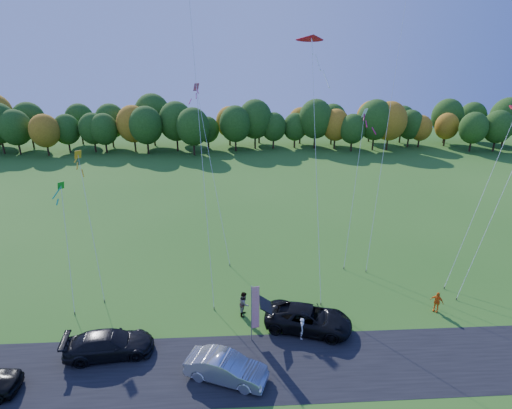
{
  "coord_description": "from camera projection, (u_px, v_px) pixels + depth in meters",
  "views": [
    {
      "loc": [
        -1.64,
        -23.57,
        18.14
      ],
      "look_at": [
        0.0,
        6.0,
        7.0
      ],
      "focal_mm": 28.0,
      "sensor_mm": 36.0,
      "label": 1
    }
  ],
  "objects": [
    {
      "name": "kite_diamond_green",
      "position": [
        67.0,
        246.0,
        30.87
      ],
      "size": [
        2.45,
        6.27,
        8.95
      ],
      "color": "#4C3F33",
      "rests_on": "ground"
    },
    {
      "name": "tree_line",
      "position": [
        242.0,
        151.0,
        79.89
      ],
      "size": [
        116.0,
        12.0,
        10.0
      ],
      "primitive_type": null,
      "color": "#1E4711",
      "rests_on": "ground"
    },
    {
      "name": "kite_delta_blue",
      "position": [
        197.0,
        101.0,
        30.23
      ],
      "size": [
        3.42,
        11.94,
        29.92
      ],
      "color": "#4C3F33",
      "rests_on": "ground"
    },
    {
      "name": "asphalt_strip",
      "position": [
        265.0,
        366.0,
        24.75
      ],
      "size": [
        90.0,
        6.0,
        0.01
      ],
      "primitive_type": "cube",
      "color": "black",
      "rests_on": "ground"
    },
    {
      "name": "kite_delta_red",
      "position": [
        315.0,
        102.0,
        31.87
      ],
      "size": [
        2.45,
        10.36,
        20.83
      ],
      "color": "#4C3F33",
      "rests_on": "ground"
    },
    {
      "name": "kite_diamond_yellow",
      "position": [
        91.0,
        225.0,
        31.77
      ],
      "size": [
        2.94,
        5.99,
        11.24
      ],
      "color": "#4C3F33",
      "rests_on": "ground"
    },
    {
      "name": "silver_sedan",
      "position": [
        226.0,
        368.0,
        23.56
      ],
      "size": [
        5.19,
        3.36,
        1.62
      ],
      "primitive_type": "imported",
      "rotation": [
        0.0,
        0.0,
        1.2
      ],
      "color": "#B7B6BC",
      "rests_on": "ground"
    },
    {
      "name": "person_tailgate_b",
      "position": [
        244.0,
        304.0,
        29.4
      ],
      "size": [
        0.88,
        1.04,
        1.89
      ],
      "primitive_type": "imported",
      "rotation": [
        0.0,
        0.0,
        1.37
      ],
      "color": "gray",
      "rests_on": "ground"
    },
    {
      "name": "kite_diamond_blue_low",
      "position": [
        487.0,
        228.0,
        31.7
      ],
      "size": [
        5.99,
        4.71,
        10.95
      ],
      "color": "#4C3F33",
      "rests_on": "ground"
    },
    {
      "name": "ground",
      "position": [
        261.0,
        326.0,
        28.49
      ],
      "size": [
        160.0,
        160.0,
        0.0
      ],
      "primitive_type": "plane",
      "color": "#285F19"
    },
    {
      "name": "dark_truck_a",
      "position": [
        109.0,
        344.0,
        25.5
      ],
      "size": [
        5.78,
        2.92,
        1.61
      ],
      "primitive_type": "imported",
      "rotation": [
        0.0,
        0.0,
        1.69
      ],
      "color": "black",
      "rests_on": "ground"
    },
    {
      "name": "kite_diamond_white",
      "position": [
        355.0,
        188.0,
        36.38
      ],
      "size": [
        3.13,
        6.37,
        13.88
      ],
      "color": "#4C3F33",
      "rests_on": "ground"
    },
    {
      "name": "kite_parafoil_orange",
      "position": [
        394.0,
        82.0,
        36.46
      ],
      "size": [
        8.38,
        14.2,
        31.99
      ],
      "color": "#4C3F33",
      "rests_on": "ground"
    },
    {
      "name": "kite_diamond_pink",
      "position": [
        212.0,
        173.0,
        37.53
      ],
      "size": [
        3.61,
        8.7,
        15.95
      ],
      "color": "#4C3F33",
      "rests_on": "ground"
    },
    {
      "name": "kite_parafoil_rainbow",
      "position": [
        482.0,
        196.0,
        33.48
      ],
      "size": [
        8.68,
        6.51,
        14.4
      ],
      "color": "#4C3F33",
      "rests_on": "ground"
    },
    {
      "name": "person_east",
      "position": [
        437.0,
        302.0,
        29.83
      ],
      "size": [
        0.97,
        0.94,
        1.63
      ],
      "primitive_type": "imported",
      "rotation": [
        0.0,
        0.0,
        -0.74
      ],
      "color": "orange",
      "rests_on": "ground"
    },
    {
      "name": "black_suv",
      "position": [
        308.0,
        319.0,
        27.9
      ],
      "size": [
        6.6,
        4.49,
        1.68
      ],
      "primitive_type": "imported",
      "rotation": [
        0.0,
        0.0,
        1.26
      ],
      "color": "black",
      "rests_on": "ground"
    },
    {
      "name": "feather_flag",
      "position": [
        255.0,
        307.0,
        26.2
      ],
      "size": [
        0.55,
        0.16,
        4.24
      ],
      "color": "#999999",
      "rests_on": "ground"
    },
    {
      "name": "person_tailgate_a",
      "position": [
        302.0,
        328.0,
        26.98
      ],
      "size": [
        0.56,
        0.67,
        1.57
      ],
      "primitive_type": "imported",
      "rotation": [
        0.0,
        0.0,
        1.19
      ],
      "color": "white",
      "rests_on": "ground"
    }
  ]
}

